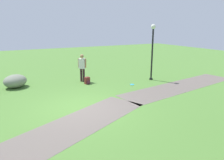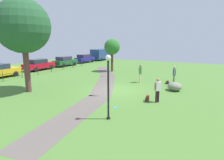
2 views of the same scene
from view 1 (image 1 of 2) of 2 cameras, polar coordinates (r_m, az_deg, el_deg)
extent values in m
plane|color=#4C7933|center=(8.97, -8.23, -7.26)|extent=(48.00, 48.00, 0.00)
cube|color=#615751|center=(12.51, 18.07, -1.54)|extent=(8.17, 2.88, 0.01)
cube|color=#615751|center=(7.00, -15.38, -14.18)|extent=(8.01, 4.88, 0.01)
cylinder|color=black|center=(13.50, 10.41, 0.30)|extent=(0.20, 0.20, 0.10)
cylinder|color=black|center=(13.22, 10.70, 6.59)|extent=(0.10, 0.10, 3.09)
sphere|color=white|center=(13.10, 11.06, 13.91)|extent=(0.28, 0.28, 0.28)
ellipsoid|color=gray|center=(12.72, -24.55, -0.26)|extent=(1.68, 1.66, 0.71)
cylinder|color=#321C22|center=(12.93, -8.26, 1.36)|extent=(0.13, 0.13, 0.80)
cylinder|color=#321C22|center=(12.88, -7.59, 1.32)|extent=(0.13, 0.13, 0.80)
cube|color=silver|center=(12.76, -8.03, 4.40)|extent=(0.43, 0.42, 0.60)
cylinder|color=#AA7B55|center=(12.84, -8.96, 4.57)|extent=(0.08, 0.08, 0.53)
cylinder|color=#AA7B55|center=(12.68, -7.10, 4.52)|extent=(0.08, 0.08, 0.53)
sphere|color=#AA7B55|center=(12.70, -8.10, 6.35)|extent=(0.22, 0.22, 0.22)
cube|color=maroon|center=(12.38, -6.68, -0.13)|extent=(0.31, 0.25, 0.40)
cube|color=#552135|center=(12.30, -6.33, -0.61)|extent=(0.20, 0.10, 0.18)
cylinder|color=#2FA8CF|center=(12.22, 5.39, -1.21)|extent=(0.24, 0.24, 0.02)
camera|label=2|loc=(22.01, 21.00, 15.54)|focal=30.18mm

